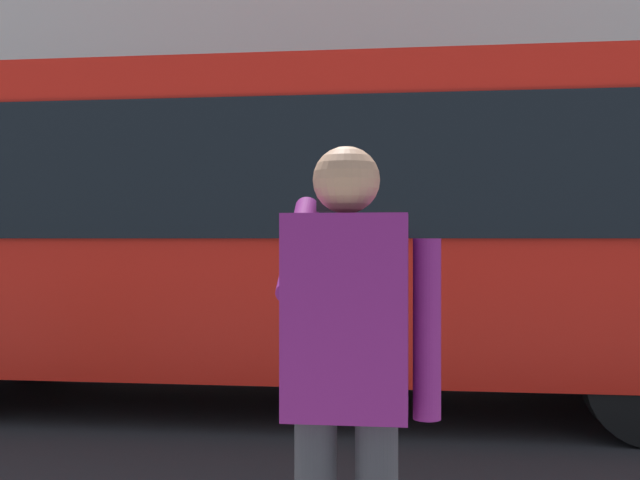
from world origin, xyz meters
The scene contains 3 objects.
ground_plane centered at (0.00, 0.00, 0.00)m, with size 60.00×60.00×0.00m, color #232326.
red_bus centered at (1.14, -0.02, 1.68)m, with size 9.05×2.54×3.08m.
pedestrian_photographer centered at (0.09, 4.52, 1.14)m, with size 0.53×0.52×1.70m.
Camera 1 is at (-0.12, 6.96, 1.55)m, focal length 42.29 mm.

